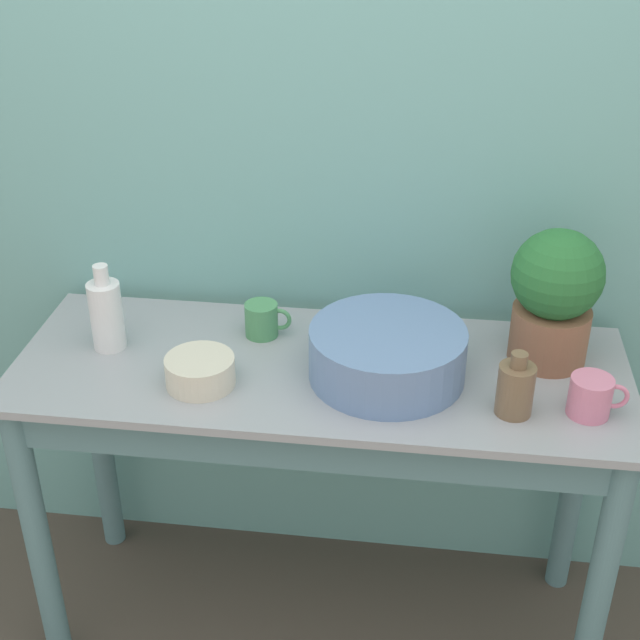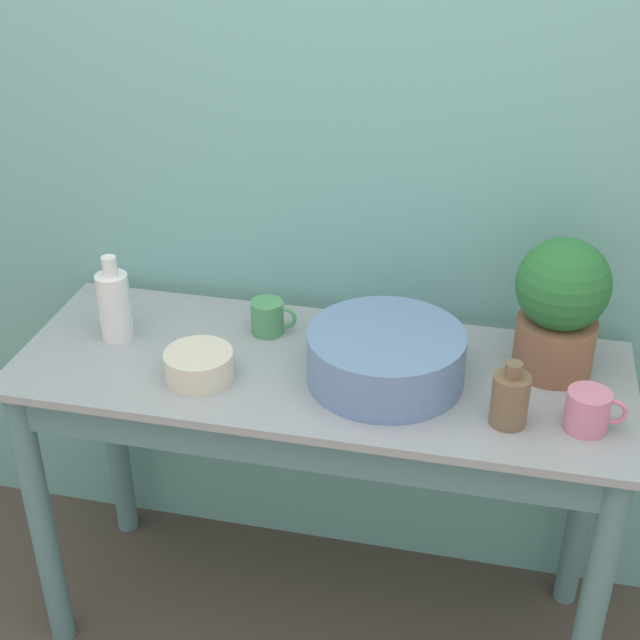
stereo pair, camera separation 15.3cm
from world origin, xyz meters
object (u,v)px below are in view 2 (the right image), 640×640
bottle_tall (114,304)px  bottle_short (510,398)px  bowl_wash_large (386,357)px  mug_pink (588,411)px  potted_plant (560,304)px  mug_green (268,317)px  bowl_small_cream (199,365)px

bottle_tall → bottle_short: (0.92, -0.15, -0.03)m
bowl_wash_large → mug_pink: (0.43, -0.09, -0.02)m
potted_plant → bottle_short: (-0.09, -0.22, -0.11)m
potted_plant → bottle_tall: (-1.00, -0.08, -0.08)m
mug_pink → mug_green: bearing=162.6°
potted_plant → bottle_short: bearing=-111.2°
bowl_small_cream → mug_green: bearing=66.9°
potted_plant → bowl_wash_large: size_ratio=0.92×
bottle_short → bowl_small_cream: (-0.67, 0.02, -0.03)m
bottle_short → mug_green: (-0.57, 0.24, -0.02)m
bottle_tall → mug_green: bearing=16.0°
potted_plant → bottle_short: size_ratio=2.20×
bowl_wash_large → bowl_small_cream: 0.41m
bottle_tall → bowl_small_cream: size_ratio=1.38×
bowl_wash_large → bottle_short: (0.27, -0.10, 0.00)m
bowl_wash_large → mug_green: 0.34m
bottle_short → bowl_small_cream: bearing=178.3°
potted_plant → bowl_wash_large: 0.39m
bowl_wash_large → bowl_small_cream: (-0.40, -0.08, -0.03)m
bottle_tall → bowl_wash_large: bearing=-3.8°
bowl_wash_large → bowl_small_cream: bearing=-168.3°
mug_pink → mug_green: mug_pink is taller
mug_green → bottle_short: bearing=-23.0°
bottle_short → potted_plant: bearing=68.8°
mug_green → bottle_tall: bearing=-164.0°
mug_green → mug_pink: bearing=-17.4°
bowl_small_cream → mug_pink: bearing=-0.3°
bottle_tall → bottle_short: size_ratio=1.46×
mug_pink → bottle_tall: bearing=173.1°
bottle_tall → potted_plant: bearing=4.5°
potted_plant → bowl_small_cream: bearing=-164.9°
mug_green → bowl_small_cream: bearing=-113.1°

